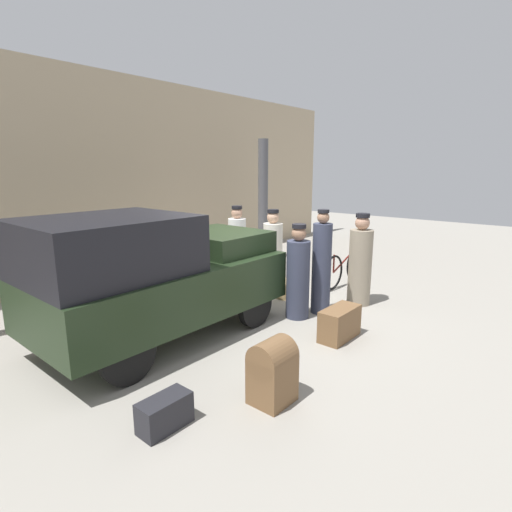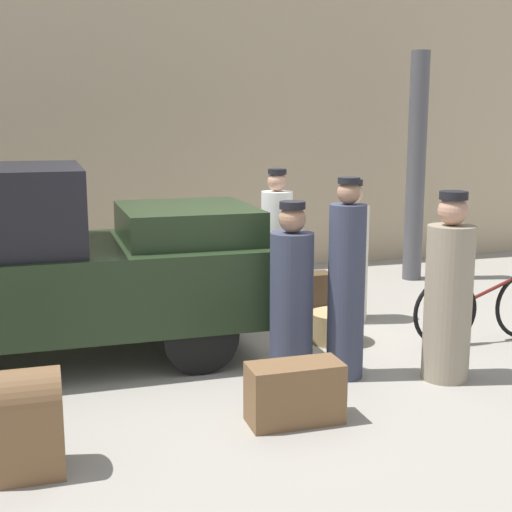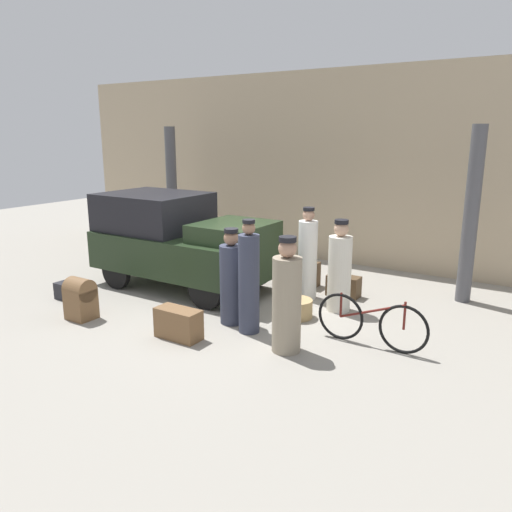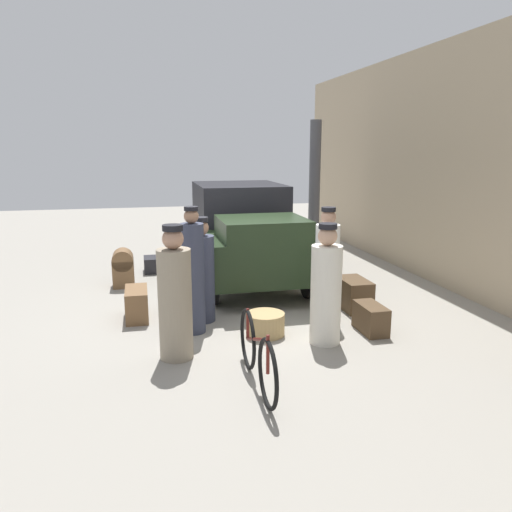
% 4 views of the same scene
% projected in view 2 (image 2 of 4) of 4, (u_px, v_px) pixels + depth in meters
% --- Properties ---
extents(ground_plane, '(30.00, 30.00, 0.00)m').
position_uv_depth(ground_plane, '(243.00, 355.00, 7.03)').
color(ground_plane, gray).
extents(station_building_facade, '(16.00, 0.15, 4.50)m').
position_uv_depth(station_building_facade, '(166.00, 122.00, 10.43)').
color(station_building_facade, tan).
rests_on(station_building_facade, ground).
extents(canopy_pillar_right, '(0.27, 0.27, 3.22)m').
position_uv_depth(canopy_pillar_right, '(416.00, 168.00, 10.08)').
color(canopy_pillar_right, '#4C4C51').
rests_on(canopy_pillar_right, ground).
extents(truck, '(3.67, 1.83, 1.87)m').
position_uv_depth(truck, '(46.00, 258.00, 6.75)').
color(truck, black).
rests_on(truck, ground).
extents(bicycle, '(1.68, 0.04, 0.77)m').
position_uv_depth(bicycle, '(486.00, 308.00, 7.37)').
color(bicycle, black).
rests_on(bicycle, ground).
extents(wicker_basket, '(0.54, 0.54, 0.31)m').
position_uv_depth(wicker_basket, '(336.00, 327.00, 7.43)').
color(wicker_basket, tan).
rests_on(wicker_basket, ground).
extents(porter_lifting_near_truck, '(0.39, 0.39, 1.59)m').
position_uv_depth(porter_lifting_near_truck, '(292.00, 298.00, 6.36)').
color(porter_lifting_near_truck, '#33384C').
rests_on(porter_lifting_near_truck, ground).
extents(conductor_in_dark_uniform, '(0.36, 0.36, 1.74)m').
position_uv_depth(conductor_in_dark_uniform, '(277.00, 251.00, 8.17)').
color(conductor_in_dark_uniform, white).
rests_on(conductor_in_dark_uniform, ground).
extents(porter_with_bicycle, '(0.41, 0.41, 1.63)m').
position_uv_depth(porter_with_bicycle, '(350.00, 258.00, 8.12)').
color(porter_with_bicycle, silver).
rests_on(porter_with_bicycle, ground).
extents(porter_standing_middle, '(0.33, 0.33, 1.80)m').
position_uv_depth(porter_standing_middle, '(346.00, 286.00, 6.30)').
color(porter_standing_middle, '#33384C').
rests_on(porter_standing_middle, ground).
extents(porter_carrying_trunk, '(0.42, 0.42, 1.69)m').
position_uv_depth(porter_carrying_trunk, '(448.00, 296.00, 6.26)').
color(porter_carrying_trunk, gray).
rests_on(porter_carrying_trunk, ground).
extents(suitcase_tan_flat, '(0.62, 0.31, 0.40)m').
position_uv_depth(suitcase_tan_flat, '(306.00, 289.00, 8.89)').
color(suitcase_tan_flat, '#4C3823').
rests_on(suitcase_tan_flat, ground).
extents(trunk_umber_medium, '(0.71, 0.41, 0.50)m').
position_uv_depth(trunk_umber_medium, '(223.00, 288.00, 8.77)').
color(trunk_umber_medium, '#4C3823').
rests_on(trunk_umber_medium, ground).
extents(trunk_barrel_dark, '(0.44, 0.39, 0.71)m').
position_uv_depth(trunk_barrel_dark, '(28.00, 420.00, 4.63)').
color(trunk_barrel_dark, brown).
rests_on(trunk_barrel_dark, ground).
extents(trunk_wicker_pale, '(0.73, 0.34, 0.47)m').
position_uv_depth(trunk_wicker_pale, '(295.00, 393.00, 5.45)').
color(trunk_wicker_pale, brown).
rests_on(trunk_wicker_pale, ground).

